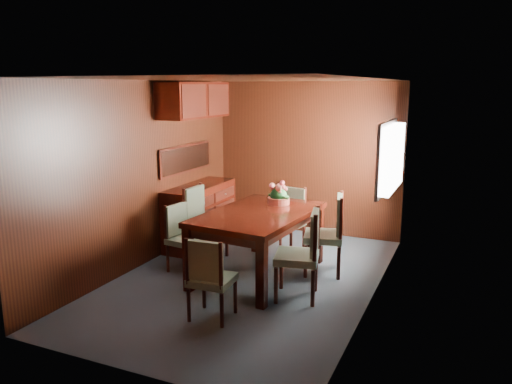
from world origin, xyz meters
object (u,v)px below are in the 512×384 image
at_px(chair_head, 209,275).
at_px(sideboard, 200,214).
at_px(dining_table, 259,221).
at_px(chair_right_near, 304,249).
at_px(flower_centerpiece, 279,193).
at_px(chair_left_near, 182,233).

bearing_deg(chair_head, sideboard, 118.62).
bearing_deg(dining_table, chair_head, -83.50).
bearing_deg(chair_right_near, chair_head, 129.53).
bearing_deg(sideboard, dining_table, -32.55).
distance_m(dining_table, chair_right_near, 0.85).
height_order(sideboard, chair_head, sideboard).
height_order(chair_right_near, flower_centerpiece, flower_centerpiece).
height_order(chair_head, flower_centerpiece, flower_centerpiece).
height_order(dining_table, chair_left_near, chair_left_near).
relative_size(chair_right_near, flower_centerpiece, 3.31).
bearing_deg(chair_head, dining_table, 88.07).
height_order(dining_table, flower_centerpiece, flower_centerpiece).
height_order(sideboard, flower_centerpiece, flower_centerpiece).
height_order(sideboard, dining_table, sideboard).
xyz_separation_m(sideboard, chair_left_near, (0.34, -1.04, 0.03)).
bearing_deg(dining_table, sideboard, 152.45).
bearing_deg(dining_table, chair_right_near, -24.78).
relative_size(dining_table, chair_left_near, 2.12).
bearing_deg(flower_centerpiece, chair_head, -91.38).
height_order(sideboard, chair_right_near, chair_right_near).
xyz_separation_m(sideboard, chair_right_near, (2.04, -1.26, 0.12)).
bearing_deg(chair_left_near, dining_table, 108.82).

